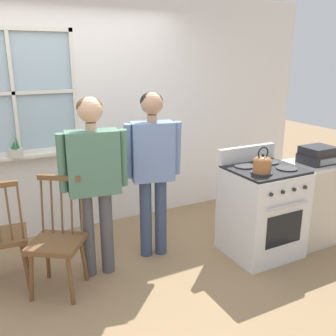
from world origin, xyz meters
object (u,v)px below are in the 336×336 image
at_px(person_elderly_left, 94,169).
at_px(person_teen_center, 153,160).
at_px(potted_plant, 16,151).
at_px(side_counter, 311,202).
at_px(chair_near_wall, 2,238).
at_px(chair_by_window, 57,242).
at_px(kettle, 262,163).
at_px(stove, 262,210).
at_px(stereo, 318,155).

height_order(person_elderly_left, person_teen_center, person_teen_center).
relative_size(person_elderly_left, potted_plant, 7.66).
distance_m(person_elderly_left, side_counter, 2.39).
distance_m(chair_near_wall, potted_plant, 1.02).
bearing_deg(chair_by_window, kettle, 21.50).
relative_size(kettle, side_counter, 0.27).
distance_m(chair_by_window, person_teen_center, 1.15).
bearing_deg(side_counter, stove, 177.18).
distance_m(kettle, stereo, 0.83).
distance_m(stove, side_counter, 0.67).
height_order(chair_by_window, person_elderly_left, person_elderly_left).
xyz_separation_m(chair_by_window, potted_plant, (-0.15, 1.11, 0.57)).
bearing_deg(potted_plant, person_teen_center, -39.06).
bearing_deg(potted_plant, stove, -33.22).
height_order(potted_plant, side_counter, potted_plant).
relative_size(chair_by_window, person_teen_center, 0.61).
height_order(person_elderly_left, potted_plant, person_elderly_left).
bearing_deg(stove, person_elderly_left, 166.12).
bearing_deg(chair_by_window, side_counter, 27.57).
relative_size(person_teen_center, stereo, 4.91).
xyz_separation_m(chair_by_window, side_counter, (2.66, -0.33, -0.01)).
distance_m(chair_by_window, stove, 2.02).
bearing_deg(stove, side_counter, -2.82).
relative_size(kettle, stereo, 0.73).
height_order(side_counter, stereo, stereo).
distance_m(kettle, potted_plant, 2.52).
height_order(chair_near_wall, potted_plant, potted_plant).
height_order(person_elderly_left, stereo, person_elderly_left).
distance_m(chair_near_wall, person_teen_center, 1.52).
xyz_separation_m(chair_near_wall, person_elderly_left, (0.80, -0.21, 0.57)).
bearing_deg(chair_by_window, person_elderly_left, 49.30).
height_order(chair_by_window, chair_near_wall, same).
bearing_deg(person_elderly_left, stereo, -2.81).
xyz_separation_m(person_teen_center, stereo, (1.67, -0.53, -0.03)).
relative_size(stove, stereo, 3.19).
relative_size(potted_plant, stereo, 0.64).
bearing_deg(person_teen_center, person_elderly_left, -160.18).
bearing_deg(person_teen_center, stove, -13.00).
bearing_deg(stereo, chair_near_wall, 167.93).
height_order(stove, potted_plant, potted_plant).
relative_size(chair_by_window, person_elderly_left, 0.61).
xyz_separation_m(person_teen_center, stove, (1.00, -0.48, -0.55)).
bearing_deg(stereo, potted_plant, 152.56).
height_order(kettle, potted_plant, potted_plant).
height_order(person_teen_center, side_counter, person_teen_center).
bearing_deg(chair_near_wall, kettle, 167.57).
bearing_deg(kettle, person_elderly_left, 160.00).
height_order(person_teen_center, potted_plant, person_teen_center).
bearing_deg(kettle, chair_by_window, 166.80).
bearing_deg(person_elderly_left, stove, -5.46).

